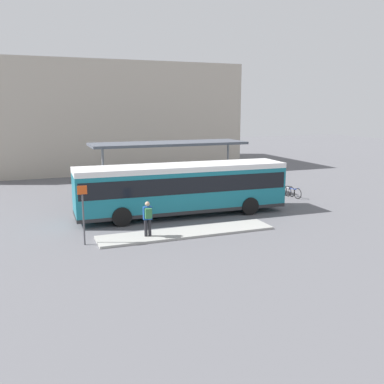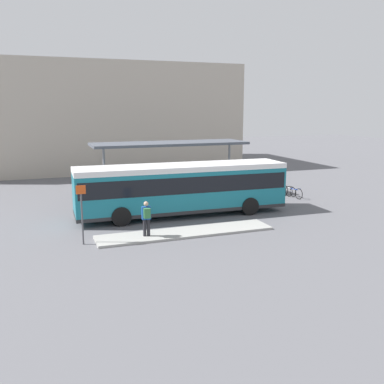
{
  "view_description": "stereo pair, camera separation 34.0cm",
  "coord_description": "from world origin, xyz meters",
  "px_view_note": "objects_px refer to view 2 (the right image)",
  "views": [
    {
      "loc": [
        -8.31,
        -23.23,
        6.27
      ],
      "look_at": [
        0.62,
        0.0,
        1.36
      ],
      "focal_mm": 40.0,
      "sensor_mm": 36.0,
      "label": 1
    },
    {
      "loc": [
        -7.99,
        -23.35,
        6.27
      ],
      "look_at": [
        0.62,
        0.0,
        1.36
      ],
      "focal_mm": 40.0,
      "sensor_mm": 36.0,
      "label": 2
    }
  ],
  "objects_px": {
    "potted_planter_near_shelter": "(193,194)",
    "pedestrian_waiting": "(146,216)",
    "platform_sign": "(82,212)",
    "city_bus": "(182,186)",
    "bicycle_blue": "(294,192)",
    "bicycle_white": "(289,191)"
  },
  "relations": [
    {
      "from": "potted_planter_near_shelter",
      "to": "pedestrian_waiting",
      "type": "bearing_deg",
      "value": -126.38
    },
    {
      "from": "pedestrian_waiting",
      "to": "platform_sign",
      "type": "distance_m",
      "value": 3.05
    },
    {
      "from": "potted_planter_near_shelter",
      "to": "platform_sign",
      "type": "distance_m",
      "value": 10.16
    },
    {
      "from": "potted_planter_near_shelter",
      "to": "platform_sign",
      "type": "height_order",
      "value": "platform_sign"
    },
    {
      "from": "city_bus",
      "to": "potted_planter_near_shelter",
      "type": "xyz_separation_m",
      "value": [
        1.69,
        2.76,
        -1.1
      ]
    },
    {
      "from": "bicycle_blue",
      "to": "platform_sign",
      "type": "distance_m",
      "value": 16.21
    },
    {
      "from": "bicycle_white",
      "to": "city_bus",
      "type": "bearing_deg",
      "value": 102.81
    },
    {
      "from": "city_bus",
      "to": "pedestrian_waiting",
      "type": "xyz_separation_m",
      "value": [
        -3.14,
        -3.79,
        -0.67
      ]
    },
    {
      "from": "pedestrian_waiting",
      "to": "bicycle_blue",
      "type": "relative_size",
      "value": 0.96
    },
    {
      "from": "city_bus",
      "to": "potted_planter_near_shelter",
      "type": "relative_size",
      "value": 9.83
    },
    {
      "from": "bicycle_white",
      "to": "potted_planter_near_shelter",
      "type": "distance_m",
      "value": 7.44
    },
    {
      "from": "bicycle_white",
      "to": "potted_planter_near_shelter",
      "type": "bearing_deg",
      "value": 85.9
    },
    {
      "from": "city_bus",
      "to": "platform_sign",
      "type": "bearing_deg",
      "value": -147.89
    },
    {
      "from": "potted_planter_near_shelter",
      "to": "city_bus",
      "type": "bearing_deg",
      "value": -121.44
    },
    {
      "from": "potted_planter_near_shelter",
      "to": "bicycle_blue",
      "type": "bearing_deg",
      "value": -6.17
    },
    {
      "from": "potted_planter_near_shelter",
      "to": "platform_sign",
      "type": "bearing_deg",
      "value": -140.73
    },
    {
      "from": "city_bus",
      "to": "potted_planter_near_shelter",
      "type": "distance_m",
      "value": 3.42
    },
    {
      "from": "city_bus",
      "to": "pedestrian_waiting",
      "type": "bearing_deg",
      "value": -128.18
    },
    {
      "from": "platform_sign",
      "to": "potted_planter_near_shelter",
      "type": "bearing_deg",
      "value": 39.27
    },
    {
      "from": "pedestrian_waiting",
      "to": "potted_planter_near_shelter",
      "type": "relative_size",
      "value": 1.36
    },
    {
      "from": "potted_planter_near_shelter",
      "to": "bicycle_white",
      "type": "bearing_deg",
      "value": -0.16
    },
    {
      "from": "city_bus",
      "to": "bicycle_blue",
      "type": "distance_m",
      "value": 9.33
    }
  ]
}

